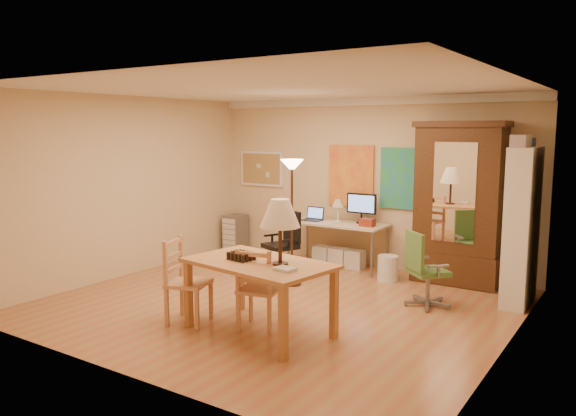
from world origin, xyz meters
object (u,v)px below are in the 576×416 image
Objects in this scene: office_chair_green at (425,286)px; computer_desk at (340,240)px; bookshelf at (522,227)px; armoire at (459,214)px; dining_table at (266,249)px; office_chair_black at (282,258)px.

computer_desk is at bearing 146.62° from office_chair_green.
armoire is at bearing 148.86° from bookshelf.
armoire reaches higher than office_chair_green.
office_chair_green is 1.41m from bookshelf.
dining_table is at bearing -109.13° from armoire.
office_chair_green is at bearing -142.41° from bookshelf.
bookshelf is at bearing -31.14° from armoire.
computer_desk is at bearing 103.75° from dining_table.
office_chair_black is at bearing -172.17° from bookshelf.
computer_desk is at bearing 63.13° from office_chair_black.
office_chair_green is at bearing -33.38° from computer_desk.
computer_desk reaches higher than office_chair_black.
office_chair_black is at bearing -156.27° from armoire.
dining_table is 3.37m from armoire.
armoire is at bearing 70.87° from dining_table.
office_chair_green is at bearing 59.46° from dining_table.
bookshelf reaches higher than dining_table.
office_chair_black is at bearing -116.87° from computer_desk.
computer_desk is at bearing 170.05° from bookshelf.
dining_table reaches higher than office_chair_black.
bookshelf is at bearing -9.95° from computer_desk.
office_chair_black is (-0.48, -0.95, -0.18)m from computer_desk.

